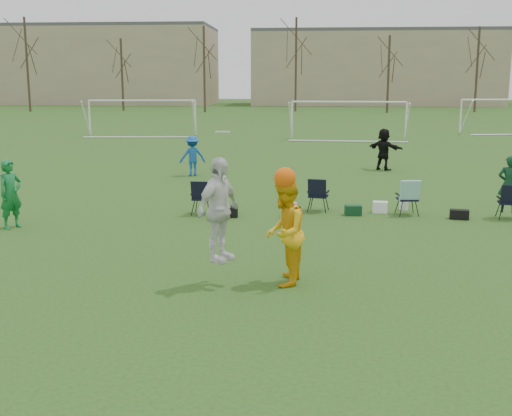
# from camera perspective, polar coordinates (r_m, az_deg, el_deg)

# --- Properties ---
(ground) EXTENTS (260.00, 260.00, 0.00)m
(ground) POSITION_cam_1_polar(r_m,az_deg,el_deg) (10.66, -2.44, -9.03)
(ground) COLOR #254C17
(ground) RESTS_ON ground
(fielder_green_near) EXTENTS (0.68, 0.77, 1.76)m
(fielder_green_near) POSITION_cam_1_polar(r_m,az_deg,el_deg) (17.39, -20.98, 1.16)
(fielder_green_near) COLOR #147133
(fielder_green_near) RESTS_ON ground
(fielder_blue) EXTENTS (1.17, 0.91, 1.59)m
(fielder_blue) POSITION_cam_1_polar(r_m,az_deg,el_deg) (25.55, -5.67, 4.64)
(fielder_blue) COLOR #1652A9
(fielder_blue) RESTS_ON ground
(fielder_black) EXTENTS (1.57, 1.46, 1.76)m
(fielder_black) POSITION_cam_1_polar(r_m,az_deg,el_deg) (27.62, 11.29, 5.14)
(fielder_black) COLOR black
(fielder_black) RESTS_ON ground
(center_contest) EXTENTS (2.08, 1.32, 2.84)m
(center_contest) POSITION_cam_1_polar(r_m,az_deg,el_deg) (11.59, 0.17, -1.26)
(center_contest) COLOR white
(center_contest) RESTS_ON ground
(sideline_setup) EXTENTS (9.07, 1.67, 1.72)m
(sideline_setup) POSITION_cam_1_polar(r_m,az_deg,el_deg) (18.21, 11.10, 0.99)
(sideline_setup) COLOR #0F381F
(sideline_setup) RESTS_ON ground
(goal_left) EXTENTS (7.39, 0.76, 2.46)m
(goal_left) POSITION_cam_1_polar(r_m,az_deg,el_deg) (45.37, -10.09, 8.79)
(goal_left) COLOR white
(goal_left) RESTS_ON ground
(goal_mid) EXTENTS (7.40, 0.63, 2.46)m
(goal_mid) POSITION_cam_1_polar(r_m,az_deg,el_deg) (42.06, 8.23, 8.67)
(goal_mid) COLOR white
(goal_mid) RESTS_ON ground
(goal_right) EXTENTS (7.35, 1.14, 2.46)m
(goal_right) POSITION_cam_1_polar(r_m,az_deg,el_deg) (50.20, 21.71, 8.39)
(goal_right) COLOR white
(goal_right) RESTS_ON ground
(tree_line) EXTENTS (110.28, 3.28, 11.40)m
(tree_line) POSITION_cam_1_polar(r_m,az_deg,el_deg) (79.80, 3.72, 12.17)
(tree_line) COLOR #382B21
(tree_line) RESTS_ON ground
(building_row) EXTENTS (126.00, 16.00, 13.00)m
(building_row) POSITION_cam_1_polar(r_m,az_deg,el_deg) (106.10, 7.48, 12.33)
(building_row) COLOR tan
(building_row) RESTS_ON ground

